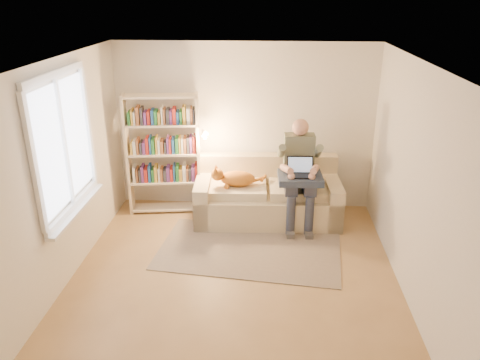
# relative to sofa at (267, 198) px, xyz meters

# --- Properties ---
(floor) EXTENTS (4.50, 4.50, 0.00)m
(floor) POSITION_rel_sofa_xyz_m (-0.38, -1.75, -0.33)
(floor) COLOR #987345
(floor) RESTS_ON ground
(ceiling) EXTENTS (4.00, 4.50, 0.02)m
(ceiling) POSITION_rel_sofa_xyz_m (-0.38, -1.75, 2.27)
(ceiling) COLOR white
(ceiling) RESTS_ON wall_back
(wall_left) EXTENTS (0.02, 4.50, 2.60)m
(wall_left) POSITION_rel_sofa_xyz_m (-2.38, -1.75, 0.97)
(wall_left) COLOR silver
(wall_left) RESTS_ON floor
(wall_right) EXTENTS (0.02, 4.50, 2.60)m
(wall_right) POSITION_rel_sofa_xyz_m (1.62, -1.75, 0.97)
(wall_right) COLOR silver
(wall_right) RESTS_ON floor
(wall_back) EXTENTS (4.00, 0.02, 2.60)m
(wall_back) POSITION_rel_sofa_xyz_m (-0.38, 0.50, 0.97)
(wall_back) COLOR silver
(wall_back) RESTS_ON floor
(wall_front) EXTENTS (4.00, 0.02, 2.60)m
(wall_front) POSITION_rel_sofa_xyz_m (-0.38, -4.00, 0.97)
(wall_front) COLOR silver
(wall_front) RESTS_ON floor
(window) EXTENTS (0.12, 1.52, 1.69)m
(window) POSITION_rel_sofa_xyz_m (-2.33, -1.55, 1.04)
(window) COLOR white
(window) RESTS_ON wall_left
(sofa) EXTENTS (2.21, 1.07, 0.92)m
(sofa) POSITION_rel_sofa_xyz_m (0.00, 0.00, 0.00)
(sofa) COLOR beige
(sofa) RESTS_ON floor
(person) EXTENTS (0.47, 0.73, 1.58)m
(person) POSITION_rel_sofa_xyz_m (0.46, -0.14, 0.55)
(person) COLOR #69705A
(person) RESTS_ON sofa
(cat) EXTENTS (0.78, 0.30, 0.29)m
(cat) POSITION_rel_sofa_xyz_m (-0.52, -0.16, 0.37)
(cat) COLOR orange
(cat) RESTS_ON sofa
(blanket) EXTENTS (0.65, 0.54, 0.10)m
(blanket) POSITION_rel_sofa_xyz_m (0.51, -0.30, 0.46)
(blanket) COLOR #293448
(blanket) RESTS_ON person
(laptop) EXTENTS (0.39, 0.35, 0.30)m
(laptop) POSITION_rel_sofa_xyz_m (0.51, -0.29, 0.57)
(laptop) COLOR black
(laptop) RESTS_ON blanket
(bookshelf) EXTENTS (1.27, 0.43, 1.88)m
(bookshelf) POSITION_rel_sofa_xyz_m (-1.60, 0.15, 0.70)
(bookshelf) COLOR beige
(bookshelf) RESTS_ON floor
(rug) EXTENTS (2.57, 1.69, 0.01)m
(rug) POSITION_rel_sofa_xyz_m (-0.22, -1.01, -0.33)
(rug) COLOR gray
(rug) RESTS_ON floor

